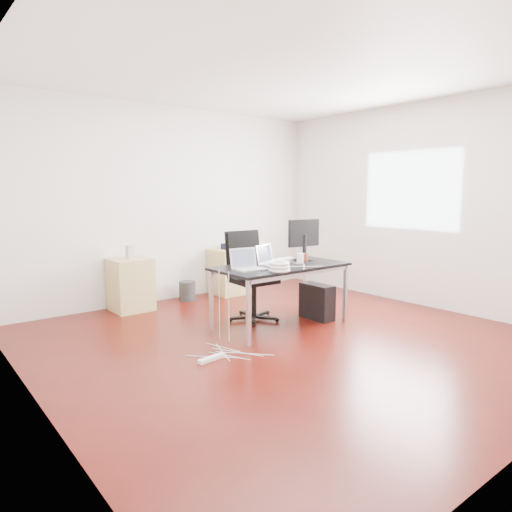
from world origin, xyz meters
TOP-DOWN VIEW (x-y plane):
  - room_shell at (0.04, 0.00)m, footprint 5.00×5.00m
  - desk at (0.29, 0.44)m, footprint 1.60×0.80m
  - office_chair at (0.19, 0.91)m, footprint 0.51×0.53m
  - filing_cabinet_left at (-0.82, 2.23)m, footprint 0.50×0.50m
  - filing_cabinet_right at (0.80, 2.23)m, footprint 0.50×0.50m
  - pc_tower at (0.83, 0.37)m, footprint 0.20×0.45m
  - wastebasket at (0.06, 2.25)m, footprint 0.31×0.31m
  - power_strip at (-0.99, -0.01)m, footprint 0.31×0.10m
  - laptop_left at (-0.21, 0.43)m, footprint 0.35×0.28m
  - laptop_right at (0.21, 0.55)m, footprint 0.40×0.35m
  - monitor at (0.79, 0.58)m, footprint 0.45×0.26m
  - keyboard at (0.52, 0.70)m, footprint 0.45×0.18m
  - cup_white at (0.56, 0.40)m, footprint 0.09×0.09m
  - cup_brown at (0.72, 0.48)m, footprint 0.09×0.09m
  - cable_coil at (-0.02, 0.12)m, footprint 0.24×0.24m
  - power_adapter at (0.14, 0.24)m, footprint 0.08×0.08m
  - speaker at (-0.81, 2.23)m, footprint 0.10×0.09m
  - navy_garment at (0.87, 2.22)m, footprint 0.34×0.29m

SIDE VIEW (x-z plane):
  - power_strip at x=-0.99m, z-range 0.00..0.04m
  - wastebasket at x=0.06m, z-range 0.00..0.28m
  - pc_tower at x=0.83m, z-range 0.00..0.44m
  - filing_cabinet_left at x=-0.82m, z-range 0.00..0.70m
  - filing_cabinet_right at x=0.80m, z-range 0.00..0.70m
  - office_chair at x=0.19m, z-range 0.06..1.15m
  - desk at x=0.29m, z-range 0.31..1.04m
  - keyboard at x=0.52m, z-range 0.73..0.75m
  - power_adapter at x=0.14m, z-range 0.73..0.76m
  - navy_garment at x=0.87m, z-range 0.70..0.79m
  - cup_brown at x=0.72m, z-range 0.73..0.83m
  - cable_coil at x=-0.02m, z-range 0.73..0.84m
  - laptop_left at x=-0.21m, z-range 0.67..0.90m
  - laptop_right at x=0.21m, z-range 0.67..0.90m
  - speaker at x=-0.81m, z-range 0.70..0.88m
  - cup_white at x=0.56m, z-range 0.73..0.85m
  - monitor at x=0.79m, z-range 0.76..1.27m
  - room_shell at x=0.04m, z-range -1.10..3.90m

